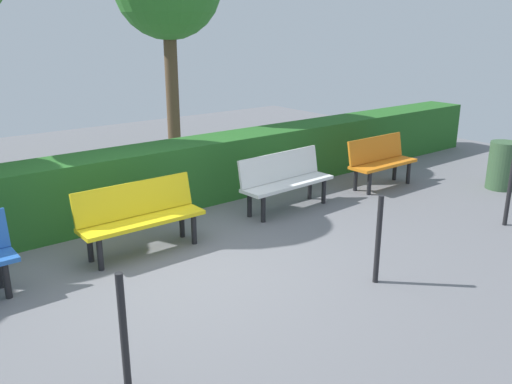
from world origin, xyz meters
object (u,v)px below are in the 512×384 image
(bench_orange, at_px, (380,160))
(trash_bin, at_px, (502,166))
(bench_yellow, at_px, (140,214))
(bench_white, at_px, (285,178))

(bench_orange, height_order, trash_bin, bench_orange)
(trash_bin, bearing_deg, bench_yellow, -13.25)
(bench_orange, xyz_separation_m, bench_yellow, (4.56, -0.03, 0.00))
(bench_white, bearing_deg, bench_yellow, -0.67)
(bench_white, height_order, trash_bin, bench_white)
(bench_orange, xyz_separation_m, trash_bin, (-1.53, 1.40, -0.07))
(bench_orange, height_order, bench_white, same)
(bench_yellow, bearing_deg, trash_bin, 166.86)
(bench_orange, distance_m, trash_bin, 2.07)
(bench_white, relative_size, bench_yellow, 1.03)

